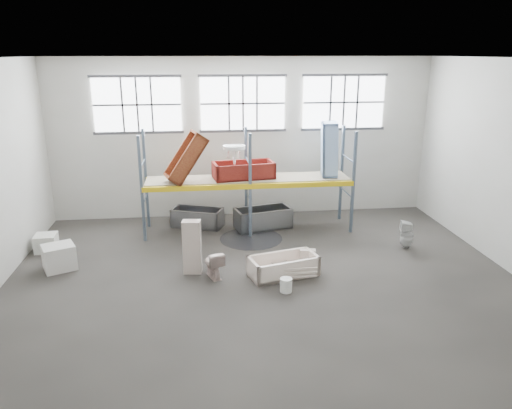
{
  "coord_description": "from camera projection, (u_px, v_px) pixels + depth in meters",
  "views": [
    {
      "loc": [
        -1.4,
        -10.29,
        5.12
      ],
      "look_at": [
        0.0,
        1.5,
        1.4
      ],
      "focal_mm": 34.23,
      "sensor_mm": 36.0,
      "label": 1
    }
  ],
  "objects": [
    {
      "name": "wall_back",
      "position": [
        243.0,
        138.0,
        15.48
      ],
      "size": [
        12.0,
        0.1,
        5.0
      ],
      "primitive_type": "cube",
      "color": "#B9B6AB",
      "rests_on": "ground"
    },
    {
      "name": "rack_upright_lb",
      "position": [
        146.0,
        179.0,
        14.54
      ],
      "size": [
        0.08,
        0.08,
        3.0
      ],
      "primitive_type": "cube",
      "color": "slate",
      "rests_on": "floor"
    },
    {
      "name": "rust_tub_flat",
      "position": [
        244.0,
        170.0,
        14.21
      ],
      "size": [
        1.85,
        1.07,
        0.49
      ],
      "primitive_type": null,
      "rotation": [
        0.0,
        0.0,
        0.15
      ],
      "color": "maroon",
      "rests_on": "shelf_deck"
    },
    {
      "name": "floor",
      "position": [
        264.0,
        282.0,
        11.45
      ],
      "size": [
        12.0,
        10.0,
        0.1
      ],
      "primitive_type": "cube",
      "color": "#47433E",
      "rests_on": "ground"
    },
    {
      "name": "wet_patch",
      "position": [
        251.0,
        238.0,
        14.0
      ],
      "size": [
        1.8,
        1.8,
        0.0
      ],
      "primitive_type": "cylinder",
      "color": "black",
      "rests_on": "floor"
    },
    {
      "name": "rack_beam_back",
      "position": [
        246.0,
        176.0,
        14.88
      ],
      "size": [
        6.0,
        0.1,
        0.14
      ],
      "primitive_type": "cube",
      "color": "yellow",
      "rests_on": "floor"
    },
    {
      "name": "window_mid",
      "position": [
        243.0,
        103.0,
        15.04
      ],
      "size": [
        2.6,
        0.04,
        1.6
      ],
      "primitive_type": "cube",
      "color": "white",
      "rests_on": "wall_back"
    },
    {
      "name": "steel_tub_left",
      "position": [
        198.0,
        217.0,
        14.94
      ],
      "size": [
        1.66,
        1.2,
        0.55
      ],
      "primitive_type": null,
      "rotation": [
        0.0,
        0.0,
        -0.36
      ],
      "color": "#929398",
      "rests_on": "floor"
    },
    {
      "name": "shelf_deck",
      "position": [
        248.0,
        178.0,
        14.28
      ],
      "size": [
        5.9,
        1.1,
        0.03
      ],
      "primitive_type": "cube",
      "color": "gray",
      "rests_on": "floor"
    },
    {
      "name": "cistern_spare",
      "position": [
        308.0,
        257.0,
        12.07
      ],
      "size": [
        0.42,
        0.27,
        0.37
      ],
      "primitive_type": "cube",
      "rotation": [
        0.0,
        0.0,
        -0.24
      ],
      "color": "beige",
      "rests_on": "bathtub_beige"
    },
    {
      "name": "rack_beam_front",
      "position": [
        250.0,
        186.0,
        13.74
      ],
      "size": [
        6.0,
        0.1,
        0.14
      ],
      "primitive_type": "cube",
      "color": "yellow",
      "rests_on": "floor"
    },
    {
      "name": "ceiling",
      "position": [
        265.0,
        56.0,
        9.93
      ],
      "size": [
        12.0,
        10.0,
        0.1
      ],
      "primitive_type": "cube",
      "color": "silver",
      "rests_on": "ground"
    },
    {
      "name": "rack_upright_ma",
      "position": [
        250.0,
        186.0,
        13.74
      ],
      "size": [
        0.08,
        0.08,
        3.0
      ],
      "primitive_type": "cube",
      "color": "slate",
      "rests_on": "floor"
    },
    {
      "name": "carton_far",
      "position": [
        46.0,
        243.0,
        13.08
      ],
      "size": [
        0.58,
        0.58,
        0.46
      ],
      "primitive_type": "cube",
      "rotation": [
        0.0,
        0.0,
        0.06
      ],
      "color": "silver",
      "rests_on": "floor"
    },
    {
      "name": "toilet_white",
      "position": [
        407.0,
        235.0,
        13.23
      ],
      "size": [
        0.42,
        0.42,
        0.77
      ],
      "primitive_type": "imported",
      "rotation": [
        0.0,
        0.0,
        -1.79
      ],
      "color": "silver",
      "rests_on": "floor"
    },
    {
      "name": "carton_near",
      "position": [
        59.0,
        257.0,
        11.96
      ],
      "size": [
        0.92,
        0.87,
        0.62
      ],
      "primitive_type": "cube",
      "rotation": [
        0.0,
        0.0,
        0.43
      ],
      "color": "silver",
      "rests_on": "floor"
    },
    {
      "name": "rack_upright_la",
      "position": [
        142.0,
        190.0,
        13.4
      ],
      "size": [
        0.08,
        0.08,
        3.0
      ],
      "primitive_type": "cube",
      "color": "slate",
      "rests_on": "floor"
    },
    {
      "name": "rack_upright_rb",
      "position": [
        342.0,
        173.0,
        15.21
      ],
      "size": [
        0.08,
        0.08,
        3.0
      ],
      "primitive_type": "cube",
      "color": "slate",
      "rests_on": "floor"
    },
    {
      "name": "rack_upright_mb",
      "position": [
        246.0,
        176.0,
        14.88
      ],
      "size": [
        0.08,
        0.08,
        3.0
      ],
      "primitive_type": "cube",
      "color": "slate",
      "rests_on": "floor"
    },
    {
      "name": "sink_in_tub",
      "position": [
        278.0,
        263.0,
        12.01
      ],
      "size": [
        0.45,
        0.45,
        0.15
      ],
      "primitive_type": "imported",
      "rotation": [
        0.0,
        0.0,
        -0.03
      ],
      "color": "beige",
      "rests_on": "bathtub_beige"
    },
    {
      "name": "blue_tub_upright",
      "position": [
        329.0,
        149.0,
        14.29
      ],
      "size": [
        0.61,
        0.81,
        1.59
      ],
      "primitive_type": null,
      "rotation": [
        0.0,
        1.54,
        -0.17
      ],
      "color": "#8AADDE",
      "rests_on": "shelf_deck"
    },
    {
      "name": "toilet_beige",
      "position": [
        213.0,
        264.0,
        11.52
      ],
      "size": [
        0.57,
        0.74,
        0.67
      ],
      "primitive_type": "imported",
      "rotation": [
        0.0,
        0.0,
        3.48
      ],
      "color": "beige",
      "rests_on": "floor"
    },
    {
      "name": "wall_front",
      "position": [
        320.0,
        278.0,
        5.91
      ],
      "size": [
        12.0,
        0.1,
        5.0
      ],
      "primitive_type": "cube",
      "color": "#ACA9A0",
      "rests_on": "ground"
    },
    {
      "name": "cistern_tall",
      "position": [
        192.0,
        247.0,
        11.67
      ],
      "size": [
        0.46,
        0.33,
        1.32
      ],
      "primitive_type": "cube",
      "rotation": [
        0.0,
        0.0,
        -0.13
      ],
      "color": "#C4AFA3",
      "rests_on": "floor"
    },
    {
      "name": "window_right",
      "position": [
        344.0,
        102.0,
        15.4
      ],
      "size": [
        2.6,
        0.04,
        1.6
      ],
      "primitive_type": "cube",
      "color": "white",
      "rests_on": "wall_back"
    },
    {
      "name": "sink_on_shelf",
      "position": [
        234.0,
        163.0,
        13.9
      ],
      "size": [
        0.66,
        0.52,
        0.56
      ],
      "primitive_type": "imported",
      "rotation": [
        0.0,
        0.0,
        0.06
      ],
      "color": "white",
      "rests_on": "rust_tub_flat"
    },
    {
      "name": "bathtub_beige",
      "position": [
        283.0,
        266.0,
        11.65
      ],
      "size": [
        1.76,
        1.15,
        0.48
      ],
      "primitive_type": null,
      "rotation": [
        0.0,
        0.0,
        0.26
      ],
      "color": "#F2DCCC",
      "rests_on": "floor"
    },
    {
      "name": "bucket",
      "position": [
        286.0,
        285.0,
        10.86
      ],
      "size": [
        0.28,
        0.28,
        0.32
      ],
      "primitive_type": "cylinder",
      "rotation": [
        0.0,
        0.0,
        -0.02
      ],
      "color": "white",
      "rests_on": "floor"
    },
    {
      "name": "steel_tub_right",
      "position": [
        263.0,
        218.0,
        14.79
      ],
      "size": [
        1.8,
        1.14,
        0.61
      ],
      "primitive_type": null,
      "rotation": [
        0.0,
        0.0,
        0.23
      ],
      "color": "#979A9E",
      "rests_on": "floor"
    },
    {
      "name": "window_left",
      "position": [
        137.0,
        105.0,
        14.68
      ],
      "size": [
        2.6,
        0.04,
        1.6
      ],
      "primitive_type": "cube",
      "color": "white",
      "rests_on": "wall_back"
    },
    {
      "name": "rust_tub_tilted",
      "position": [
        186.0,
        158.0,
        13.65
      ],
      "size": [
        1.36,
        0.98,
        1.49
      ],
      "primitive_type": null,
      "rotation": [
        0.0,
        -0.96,
        0.24
      ],
      "color": "brown",
      "rests_on": "shelf_deck"
    },
    {
      "name": "rack_upright_ra",
      "position": [
        353.0,
        183.0,
        14.08
      ],
      "size": [
        0.08,
        0.08,
        3.0
      ],
      "primitive_type": "cube",
      "color": "slate",
      "rests_on": "floor"
    }
  ]
}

